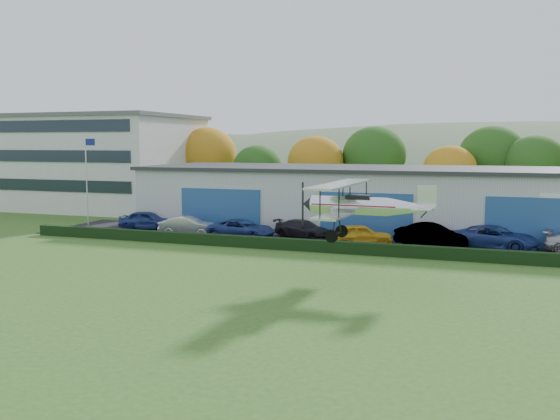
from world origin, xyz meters
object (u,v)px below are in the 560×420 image
(office_block, at_px, (100,162))
(car_2, at_px, (242,229))
(hangar, at_px, (379,198))
(car_0, at_px, (147,220))
(car_6, at_px, (495,238))
(car_5, at_px, (432,235))
(car_3, at_px, (303,229))
(biplane, at_px, (360,204))
(flagpole, at_px, (87,172))
(car_1, at_px, (189,226))
(car_4, at_px, (361,235))

(office_block, xyz_separation_m, car_2, (23.99, -15.61, -4.43))
(hangar, xyz_separation_m, car_0, (-18.36, -6.86, -1.81))
(car_6, bearing_deg, car_5, 112.66)
(car_3, xyz_separation_m, biplane, (7.01, -12.90, 3.43))
(car_0, bearing_deg, flagpole, 72.08)
(office_block, xyz_separation_m, car_6, (42.22, -14.12, -4.36))
(flagpole, bearing_deg, car_5, -3.16)
(car_0, bearing_deg, biplane, -131.85)
(hangar, xyz_separation_m, office_block, (-33.00, 7.02, 2.56))
(car_0, bearing_deg, car_1, -120.40)
(car_4, xyz_separation_m, biplane, (2.15, -11.11, 3.36))
(flagpole, relative_size, car_3, 1.70)
(car_2, bearing_deg, car_3, -62.52)
(flagpole, distance_m, car_1, 12.33)
(office_block, bearing_deg, hangar, -12.01)
(flagpole, distance_m, car_6, 34.35)
(car_1, bearing_deg, car_5, -93.41)
(car_0, relative_size, car_6, 0.81)
(car_2, relative_size, car_5, 1.05)
(car_1, height_order, car_3, car_1)
(car_4, height_order, car_6, car_6)
(hangar, height_order, car_5, hangar)
(car_0, xyz_separation_m, car_2, (9.36, -1.73, -0.07))
(flagpole, xyz_separation_m, car_0, (6.52, -0.88, -3.94))
(car_6, bearing_deg, car_3, 103.89)
(car_0, xyz_separation_m, car_4, (18.56, -1.65, -0.04))
(car_0, xyz_separation_m, car_6, (27.59, -0.23, 0.00))
(biplane, bearing_deg, car_5, 80.17)
(car_6, height_order, biplane, biplane)
(office_block, bearing_deg, car_3, -25.90)
(flagpole, relative_size, biplane, 0.99)
(office_block, relative_size, car_2, 3.93)
(office_block, relative_size, biplane, 2.54)
(hangar, bearing_deg, car_6, -37.56)
(office_block, distance_m, car_4, 36.91)
(car_3, distance_m, car_5, 9.73)
(car_0, distance_m, car_3, 13.69)
(car_5, relative_size, car_6, 0.87)
(flagpole, height_order, car_4, flagpole)
(office_block, relative_size, car_0, 4.39)
(car_5, bearing_deg, car_3, 94.42)
(flagpole, distance_m, car_2, 16.58)
(car_0, relative_size, car_2, 0.89)
(hangar, xyz_separation_m, flagpole, (-24.88, -5.98, 2.13))
(car_3, height_order, biplane, biplane)
(car_4, xyz_separation_m, car_5, (4.82, 0.88, 0.07))
(car_5, bearing_deg, biplane, 177.15)
(car_1, distance_m, biplane, 19.58)
(flagpole, bearing_deg, car_4, -5.77)
(car_1, height_order, car_2, car_1)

